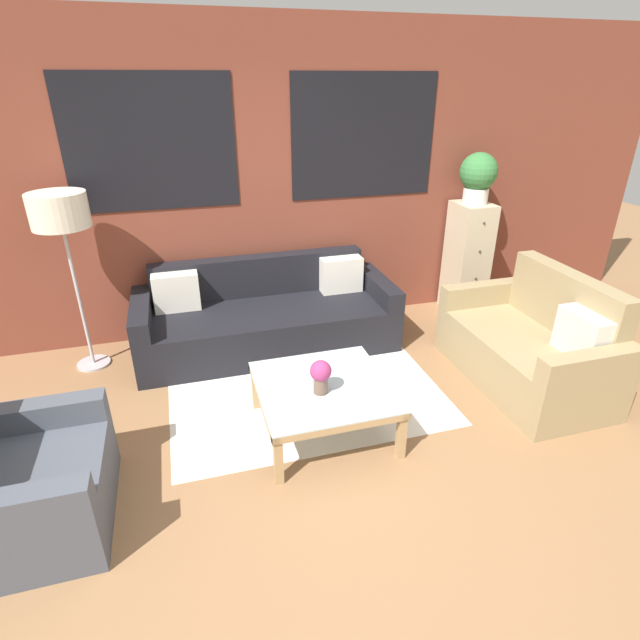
# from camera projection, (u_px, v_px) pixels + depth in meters

# --- Properties ---
(ground_plane) EXTENTS (16.00, 16.00, 0.00)m
(ground_plane) POSITION_uv_depth(u_px,v_px,m) (347.00, 485.00, 3.12)
(ground_plane) COLOR #8E6642
(wall_back_brick) EXTENTS (8.40, 0.09, 2.80)m
(wall_back_brick) POSITION_uv_depth(u_px,v_px,m) (265.00, 184.00, 4.61)
(wall_back_brick) COLOR brown
(wall_back_brick) RESTS_ON ground_plane
(rug) EXTENTS (2.13, 1.75, 0.00)m
(rug) POSITION_uv_depth(u_px,v_px,m) (302.00, 384.00, 4.14)
(rug) COLOR silver
(rug) RESTS_ON ground_plane
(couch_dark) EXTENTS (2.34, 0.88, 0.78)m
(couch_dark) POSITION_uv_depth(u_px,v_px,m) (267.00, 318.00, 4.65)
(couch_dark) COLOR black
(couch_dark) RESTS_ON ground_plane
(settee_vintage) EXTENTS (0.80, 1.46, 0.92)m
(settee_vintage) POSITION_uv_depth(u_px,v_px,m) (531.00, 347.00, 4.08)
(settee_vintage) COLOR #99845B
(settee_vintage) RESTS_ON ground_plane
(armchair_corner) EXTENTS (0.80, 0.91, 0.84)m
(armchair_corner) POSITION_uv_depth(u_px,v_px,m) (22.00, 487.00, 2.73)
(armchair_corner) COLOR #474C56
(armchair_corner) RESTS_ON ground_plane
(coffee_table) EXTENTS (0.90, 0.90, 0.39)m
(coffee_table) POSITION_uv_depth(u_px,v_px,m) (323.00, 392.00, 3.47)
(coffee_table) COLOR silver
(coffee_table) RESTS_ON ground_plane
(floor_lamp) EXTENTS (0.44, 0.44, 1.51)m
(floor_lamp) POSITION_uv_depth(u_px,v_px,m) (60.00, 217.00, 3.86)
(floor_lamp) COLOR #B2B2B7
(floor_lamp) RESTS_ON ground_plane
(drawer_cabinet) EXTENTS (0.35, 0.43, 1.16)m
(drawer_cabinet) POSITION_uv_depth(u_px,v_px,m) (467.00, 259.00, 5.25)
(drawer_cabinet) COLOR #C6B793
(drawer_cabinet) RESTS_ON ground_plane
(potted_plant) EXTENTS (0.37, 0.37, 0.49)m
(potted_plant) POSITION_uv_depth(u_px,v_px,m) (478.00, 176.00, 4.87)
(potted_plant) COLOR silver
(potted_plant) RESTS_ON drawer_cabinet
(flower_vase) EXTENTS (0.14, 0.14, 0.24)m
(flower_vase) POSITION_uv_depth(u_px,v_px,m) (321.00, 375.00, 3.30)
(flower_vase) COLOR brown
(flower_vase) RESTS_ON coffee_table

